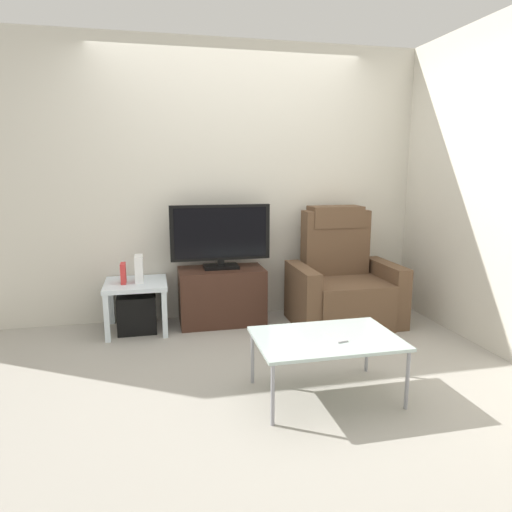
% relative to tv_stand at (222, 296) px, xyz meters
% --- Properties ---
extents(ground_plane, '(6.40, 6.40, 0.00)m').
position_rel_tv_stand_xyz_m(ground_plane, '(0.14, -0.86, -0.26)').
color(ground_plane, '#9E998E').
extents(wall_back, '(6.40, 0.06, 2.60)m').
position_rel_tv_stand_xyz_m(wall_back, '(0.14, 0.27, 1.04)').
color(wall_back, beige).
rests_on(wall_back, ground).
extents(wall_side, '(0.06, 4.48, 2.60)m').
position_rel_tv_stand_xyz_m(wall_side, '(2.02, -0.86, 1.04)').
color(wall_side, beige).
rests_on(wall_side, ground).
extents(tv_stand, '(0.79, 0.42, 0.52)m').
position_rel_tv_stand_xyz_m(tv_stand, '(0.00, 0.00, 0.00)').
color(tv_stand, '#3D2319').
rests_on(tv_stand, ground).
extents(television, '(0.92, 0.20, 0.59)m').
position_rel_tv_stand_xyz_m(television, '(0.00, 0.02, 0.57)').
color(television, black).
rests_on(television, tv_stand).
extents(recliner_armchair, '(0.98, 0.78, 1.08)m').
position_rel_tv_stand_xyz_m(recliner_armchair, '(1.12, -0.19, 0.11)').
color(recliner_armchair, brown).
rests_on(recliner_armchair, ground).
extents(side_table, '(0.54, 0.54, 0.45)m').
position_rel_tv_stand_xyz_m(side_table, '(-0.77, -0.04, 0.11)').
color(side_table, silver).
rests_on(side_table, ground).
extents(subwoofer_box, '(0.34, 0.34, 0.34)m').
position_rel_tv_stand_xyz_m(subwoofer_box, '(-0.77, -0.04, -0.10)').
color(subwoofer_box, black).
rests_on(subwoofer_box, ground).
extents(book_upright, '(0.04, 0.13, 0.18)m').
position_rel_tv_stand_xyz_m(book_upright, '(-0.87, -0.06, 0.27)').
color(book_upright, red).
rests_on(book_upright, side_table).
extents(game_console, '(0.07, 0.20, 0.23)m').
position_rel_tv_stand_xyz_m(game_console, '(-0.74, -0.03, 0.30)').
color(game_console, white).
rests_on(game_console, side_table).
extents(coffee_table, '(0.90, 0.60, 0.40)m').
position_rel_tv_stand_xyz_m(coffee_table, '(0.44, -1.55, 0.11)').
color(coffee_table, '#B2C6C1').
rests_on(coffee_table, ground).
extents(cell_phone, '(0.10, 0.16, 0.01)m').
position_rel_tv_stand_xyz_m(cell_phone, '(0.49, -1.59, 0.14)').
color(cell_phone, '#B7B7BC').
rests_on(cell_phone, coffee_table).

